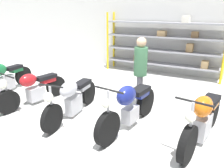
{
  "coord_description": "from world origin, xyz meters",
  "views": [
    {
      "loc": [
        2.29,
        -3.95,
        2.38
      ],
      "look_at": [
        0.0,
        0.4,
        0.7
      ],
      "focal_mm": 35.0,
      "sensor_mm": 36.0,
      "label": 1
    }
  ],
  "objects_px": {
    "motorcycle_silver": "(72,97)",
    "shelving_rack": "(164,44)",
    "motorcycle_red": "(33,89)",
    "person_browsing": "(140,67)",
    "motorcycle_blue": "(129,106)",
    "motorcycle_green": "(4,78)",
    "motorcycle_orange": "(203,119)"
  },
  "relations": [
    {
      "from": "motorcycle_green",
      "to": "motorcycle_blue",
      "type": "bearing_deg",
      "value": 82.74
    },
    {
      "from": "motorcycle_silver",
      "to": "shelving_rack",
      "type": "bearing_deg",
      "value": 163.4
    },
    {
      "from": "motorcycle_silver",
      "to": "motorcycle_blue",
      "type": "xyz_separation_m",
      "value": [
        1.37,
        0.11,
        0.03
      ]
    },
    {
      "from": "motorcycle_silver",
      "to": "motorcycle_orange",
      "type": "relative_size",
      "value": 1.0
    },
    {
      "from": "motorcycle_red",
      "to": "motorcycle_blue",
      "type": "relative_size",
      "value": 0.94
    },
    {
      "from": "motorcycle_green",
      "to": "motorcycle_red",
      "type": "distance_m",
      "value": 1.44
    },
    {
      "from": "motorcycle_silver",
      "to": "person_browsing",
      "type": "relative_size",
      "value": 1.21
    },
    {
      "from": "motorcycle_green",
      "to": "motorcycle_red",
      "type": "relative_size",
      "value": 1.06
    },
    {
      "from": "motorcycle_red",
      "to": "motorcycle_silver",
      "type": "distance_m",
      "value": 1.36
    },
    {
      "from": "motorcycle_red",
      "to": "motorcycle_silver",
      "type": "xyz_separation_m",
      "value": [
        1.36,
        -0.11,
        0.05
      ]
    },
    {
      "from": "shelving_rack",
      "to": "person_browsing",
      "type": "relative_size",
      "value": 2.47
    },
    {
      "from": "motorcycle_red",
      "to": "motorcycle_silver",
      "type": "height_order",
      "value": "motorcycle_silver"
    },
    {
      "from": "motorcycle_blue",
      "to": "person_browsing",
      "type": "xyz_separation_m",
      "value": [
        -0.18,
        1.06,
        0.55
      ]
    },
    {
      "from": "shelving_rack",
      "to": "motorcycle_blue",
      "type": "height_order",
      "value": "shelving_rack"
    },
    {
      "from": "motorcycle_silver",
      "to": "motorcycle_orange",
      "type": "distance_m",
      "value": 2.79
    },
    {
      "from": "motorcycle_green",
      "to": "motorcycle_silver",
      "type": "xyz_separation_m",
      "value": [
        2.78,
        -0.32,
        0.01
      ]
    },
    {
      "from": "motorcycle_red",
      "to": "person_browsing",
      "type": "xyz_separation_m",
      "value": [
        2.55,
        1.07,
        0.63
      ]
    },
    {
      "from": "motorcycle_blue",
      "to": "motorcycle_red",
      "type": "bearing_deg",
      "value": -81.99
    },
    {
      "from": "motorcycle_green",
      "to": "motorcycle_silver",
      "type": "bearing_deg",
      "value": 79.04
    },
    {
      "from": "motorcycle_green",
      "to": "motorcycle_red",
      "type": "height_order",
      "value": "motorcycle_green"
    },
    {
      "from": "shelving_rack",
      "to": "motorcycle_blue",
      "type": "distance_m",
      "value": 4.43
    },
    {
      "from": "motorcycle_red",
      "to": "person_browsing",
      "type": "distance_m",
      "value": 2.83
    },
    {
      "from": "shelving_rack",
      "to": "motorcycle_blue",
      "type": "relative_size",
      "value": 2.05
    },
    {
      "from": "motorcycle_orange",
      "to": "shelving_rack",
      "type": "bearing_deg",
      "value": -145.48
    },
    {
      "from": "motorcycle_red",
      "to": "motorcycle_orange",
      "type": "distance_m",
      "value": 4.14
    },
    {
      "from": "motorcycle_orange",
      "to": "motorcycle_green",
      "type": "bearing_deg",
      "value": -80.39
    },
    {
      "from": "shelving_rack",
      "to": "motorcycle_blue",
      "type": "bearing_deg",
      "value": -83.39
    },
    {
      "from": "motorcycle_red",
      "to": "motorcycle_blue",
      "type": "height_order",
      "value": "motorcycle_blue"
    },
    {
      "from": "motorcycle_orange",
      "to": "motorcycle_red",
      "type": "bearing_deg",
      "value": -77.57
    },
    {
      "from": "shelving_rack",
      "to": "motorcycle_orange",
      "type": "xyz_separation_m",
      "value": [
        1.91,
        -4.18,
        -0.7
      ]
    },
    {
      "from": "motorcycle_red",
      "to": "motorcycle_orange",
      "type": "bearing_deg",
      "value": 102.18
    },
    {
      "from": "motorcycle_red",
      "to": "motorcycle_orange",
      "type": "relative_size",
      "value": 0.95
    }
  ]
}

